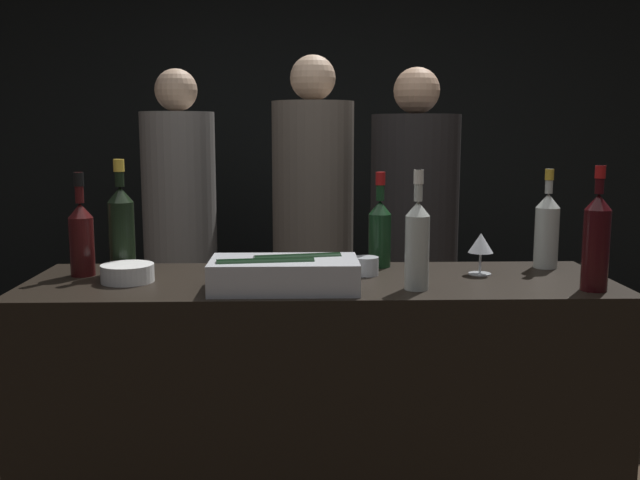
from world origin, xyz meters
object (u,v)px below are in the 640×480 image
object	(u,v)px
red_wine_bottle_black_foil	(81,235)
person_in_hoodie	(312,231)
ice_bin_with_bottles	(284,273)
white_wine_bottle	(417,242)
wine_glass	(481,245)
bowl_white	(128,273)
candle_votive	(366,266)
red_wine_bottle_tall	(596,239)
person_grey_polo	(414,242)
red_wine_bottle_burgundy	(380,230)
champagne_bottle	(121,227)
rose_wine_bottle	(547,228)
person_blond_tee	(180,229)

from	to	relation	value
red_wine_bottle_black_foil	person_in_hoodie	size ratio (longest dim) A/B	0.18
ice_bin_with_bottles	white_wine_bottle	xyz separation A→B (m)	(0.39, -0.01, 0.09)
wine_glass	red_wine_bottle_black_foil	size ratio (longest dim) A/B	0.41
red_wine_bottle_black_foil	person_in_hoodie	xyz separation A→B (m)	(0.75, 1.08, -0.14)
bowl_white	candle_votive	size ratio (longest dim) A/B	1.98
red_wine_bottle_tall	person_grey_polo	distance (m)	1.31
red_wine_bottle_burgundy	wine_glass	bearing A→B (deg)	-24.53
white_wine_bottle	red_wine_bottle_tall	size ratio (longest dim) A/B	0.97
ice_bin_with_bottles	champagne_bottle	bearing A→B (deg)	154.48
wine_glass	candle_votive	bearing A→B (deg)	179.86
wine_glass	person_grey_polo	world-z (taller)	person_grey_polo
ice_bin_with_bottles	bowl_white	size ratio (longest dim) A/B	2.67
ice_bin_with_bottles	white_wine_bottle	distance (m)	0.40
red_wine_bottle_burgundy	rose_wine_bottle	size ratio (longest dim) A/B	0.97
person_in_hoodie	person_blond_tee	world-z (taller)	person_in_hoodie
bowl_white	red_wine_bottle_tall	xyz separation A→B (m)	(1.38, -0.16, 0.12)
red_wine_bottle_black_foil	ice_bin_with_bottles	bearing A→B (deg)	-19.06
white_wine_bottle	ice_bin_with_bottles	bearing A→B (deg)	179.05
red_wine_bottle_tall	rose_wine_bottle	bearing A→B (deg)	93.75
white_wine_bottle	red_wine_bottle_tall	xyz separation A→B (m)	(0.51, -0.03, 0.01)
wine_glass	person_in_hoodie	bearing A→B (deg)	115.35
candle_votive	rose_wine_bottle	xyz separation A→B (m)	(0.62, 0.11, 0.10)
white_wine_bottle	rose_wine_bottle	bearing A→B (deg)	32.94
red_wine_bottle_black_foil	rose_wine_bottle	xyz separation A→B (m)	(1.53, 0.09, 0.00)
ice_bin_with_bottles	person_grey_polo	xyz separation A→B (m)	(0.58, 1.22, -0.10)
red_wine_bottle_tall	red_wine_bottle_burgundy	world-z (taller)	red_wine_bottle_tall
person_blond_tee	person_grey_polo	size ratio (longest dim) A/B	1.01
person_blond_tee	wine_glass	bearing A→B (deg)	53.36
white_wine_bottle	person_grey_polo	xyz separation A→B (m)	(0.19, 1.23, -0.20)
bowl_white	white_wine_bottle	size ratio (longest dim) A/B	0.46
white_wine_bottle	person_in_hoodie	size ratio (longest dim) A/B	0.19
person_blond_tee	bowl_white	bearing A→B (deg)	15.03
red_wine_bottle_tall	rose_wine_bottle	distance (m)	0.35
red_wine_bottle_burgundy	candle_votive	bearing A→B (deg)	-112.82
ice_bin_with_bottles	wine_glass	distance (m)	0.66
white_wine_bottle	bowl_white	bearing A→B (deg)	171.65
red_wine_bottle_tall	ice_bin_with_bottles	bearing A→B (deg)	177.77
ice_bin_with_bottles	person_blond_tee	world-z (taller)	person_blond_tee
bowl_white	champagne_bottle	bearing A→B (deg)	109.18
bowl_white	red_wine_bottle_black_foil	world-z (taller)	red_wine_bottle_black_foil
person_in_hoodie	wine_glass	bearing A→B (deg)	-148.10
wine_glass	person_grey_polo	xyz separation A→B (m)	(-0.05, 1.02, -0.15)
white_wine_bottle	red_wine_bottle_burgundy	size ratio (longest dim) A/B	1.08
champagne_bottle	red_wine_bottle_black_foil	xyz separation A→B (m)	(-0.12, -0.03, -0.02)
candle_votive	red_wine_bottle_tall	size ratio (longest dim) A/B	0.23
bowl_white	red_wine_bottle_black_foil	size ratio (longest dim) A/B	0.49
red_wine_bottle_black_foil	red_wine_bottle_tall	bearing A→B (deg)	-9.48
candle_votive	red_wine_bottle_burgundy	size ratio (longest dim) A/B	0.25
red_wine_bottle_black_foil	white_wine_bottle	bearing A→B (deg)	-12.52
rose_wine_bottle	person_in_hoodie	size ratio (longest dim) A/B	0.18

